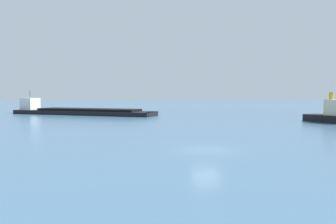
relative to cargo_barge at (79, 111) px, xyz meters
name	(u,v)px	position (x,y,z in m)	size (l,w,h in m)	color
ground_plane	(206,150)	(13.43, -50.97, -0.80)	(400.00, 400.00, 0.00)	#3D607F
cargo_barge	(79,111)	(0.00, 0.00, 0.00)	(32.52, 23.20, 5.50)	black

